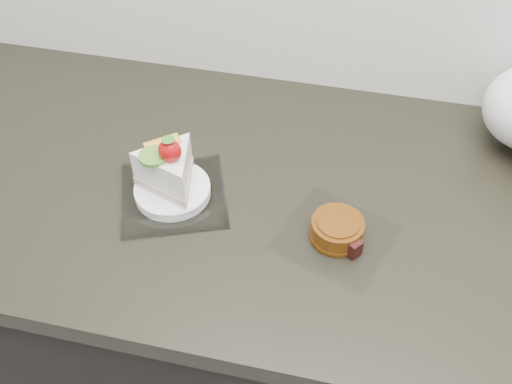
{
  "coord_description": "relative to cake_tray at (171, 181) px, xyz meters",
  "views": [
    {
      "loc": [
        -0.05,
        1.04,
        1.6
      ],
      "look_at": [
        -0.19,
        1.64,
        0.94
      ],
      "focal_mm": 40.0,
      "sensor_mm": 36.0,
      "label": 1
    }
  ],
  "objects": [
    {
      "name": "cake_tray",
      "position": [
        0.0,
        0.0,
        0.0
      ],
      "size": [
        0.22,
        0.22,
        0.14
      ],
      "rotation": [
        0.0,
        0.0,
        0.37
      ],
      "color": "white",
      "rests_on": "counter"
    },
    {
      "name": "counter",
      "position": [
        0.33,
        0.05,
        -0.48
      ],
      "size": [
        2.04,
        0.64,
        0.9
      ],
      "color": "black",
      "rests_on": "ground"
    },
    {
      "name": "mooncake_wrap",
      "position": [
        0.28,
        -0.03,
        -0.02
      ],
      "size": [
        0.21,
        0.2,
        0.04
      ],
      "rotation": [
        0.0,
        0.0,
        -0.17
      ],
      "color": "white",
      "rests_on": "counter"
    }
  ]
}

